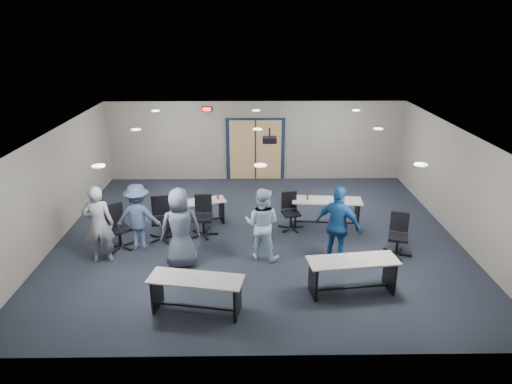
{
  "coord_description": "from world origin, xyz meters",
  "views": [
    {
      "loc": [
        -0.2,
        -10.59,
        5.19
      ],
      "look_at": [
        -0.05,
        -0.3,
        1.31
      ],
      "focal_mm": 32.0,
      "sensor_mm": 36.0,
      "label": 1
    }
  ],
  "objects_px": {
    "chair_back_a": "(161,219)",
    "person_back": "(138,217)",
    "chair_back_c": "(291,212)",
    "chair_loose_right": "(398,236)",
    "person_navy": "(338,226)",
    "chair_loose_left": "(119,227)",
    "table_front_left": "(196,289)",
    "table_front_right": "(352,270)",
    "person_gray": "(99,224)",
    "person_lightblue": "(262,224)",
    "chair_back_b": "(203,217)",
    "table_back_left": "(195,209)",
    "person_plaid": "(180,228)",
    "table_back_right": "(326,208)"
  },
  "relations": [
    {
      "from": "chair_loose_left",
      "to": "person_gray",
      "type": "distance_m",
      "value": 0.78
    },
    {
      "from": "person_gray",
      "to": "chair_loose_left",
      "type": "bearing_deg",
      "value": -117.48
    },
    {
      "from": "table_front_right",
      "to": "chair_loose_left",
      "type": "bearing_deg",
      "value": 151.76
    },
    {
      "from": "table_back_left",
      "to": "person_navy",
      "type": "distance_m",
      "value": 4.07
    },
    {
      "from": "table_back_left",
      "to": "chair_loose_left",
      "type": "relative_size",
      "value": 1.59
    },
    {
      "from": "person_lightblue",
      "to": "chair_loose_left",
      "type": "bearing_deg",
      "value": 9.05
    },
    {
      "from": "table_back_left",
      "to": "chair_back_b",
      "type": "distance_m",
      "value": 0.75
    },
    {
      "from": "person_gray",
      "to": "person_lightblue",
      "type": "bearing_deg",
      "value": 174.73
    },
    {
      "from": "chair_back_c",
      "to": "person_navy",
      "type": "height_order",
      "value": "person_navy"
    },
    {
      "from": "table_back_right",
      "to": "chair_back_a",
      "type": "bearing_deg",
      "value": -165.2
    },
    {
      "from": "chair_back_a",
      "to": "chair_back_b",
      "type": "relative_size",
      "value": 1.04
    },
    {
      "from": "chair_loose_left",
      "to": "person_lightblue",
      "type": "distance_m",
      "value": 3.48
    },
    {
      "from": "chair_back_b",
      "to": "table_front_left",
      "type": "bearing_deg",
      "value": -88.71
    },
    {
      "from": "table_front_right",
      "to": "chair_back_a",
      "type": "bearing_deg",
      "value": 142.84
    },
    {
      "from": "chair_back_c",
      "to": "chair_loose_left",
      "type": "height_order",
      "value": "chair_loose_left"
    },
    {
      "from": "table_front_right",
      "to": "table_back_left",
      "type": "distance_m",
      "value": 4.85
    },
    {
      "from": "person_gray",
      "to": "chair_loose_right",
      "type": "bearing_deg",
      "value": 174.44
    },
    {
      "from": "chair_back_a",
      "to": "chair_loose_right",
      "type": "height_order",
      "value": "chair_back_a"
    },
    {
      "from": "person_navy",
      "to": "table_front_right",
      "type": "bearing_deg",
      "value": 128.21
    },
    {
      "from": "chair_loose_right",
      "to": "person_plaid",
      "type": "bearing_deg",
      "value": -158.2
    },
    {
      "from": "chair_loose_left",
      "to": "table_front_right",
      "type": "bearing_deg",
      "value": -59.31
    },
    {
      "from": "chair_back_a",
      "to": "person_back",
      "type": "bearing_deg",
      "value": -143.24
    },
    {
      "from": "person_navy",
      "to": "person_back",
      "type": "relative_size",
      "value": 1.12
    },
    {
      "from": "chair_back_c",
      "to": "chair_loose_right",
      "type": "relative_size",
      "value": 0.98
    },
    {
      "from": "chair_back_a",
      "to": "person_lightblue",
      "type": "bearing_deg",
      "value": -32.06
    },
    {
      "from": "table_front_right",
      "to": "person_plaid",
      "type": "distance_m",
      "value": 3.78
    },
    {
      "from": "table_front_right",
      "to": "person_gray",
      "type": "xyz_separation_m",
      "value": [
        -5.44,
        1.37,
        0.41
      ]
    },
    {
      "from": "table_front_left",
      "to": "table_back_left",
      "type": "distance_m",
      "value": 3.99
    },
    {
      "from": "chair_back_b",
      "to": "person_back",
      "type": "xyz_separation_m",
      "value": [
        -1.47,
        -0.67,
        0.3
      ]
    },
    {
      "from": "table_front_left",
      "to": "chair_loose_right",
      "type": "xyz_separation_m",
      "value": [
        4.45,
        2.14,
        0.02
      ]
    },
    {
      "from": "chair_loose_left",
      "to": "person_plaid",
      "type": "relative_size",
      "value": 0.59
    },
    {
      "from": "table_front_right",
      "to": "person_back",
      "type": "bearing_deg",
      "value": 150.03
    },
    {
      "from": "chair_back_a",
      "to": "person_navy",
      "type": "xyz_separation_m",
      "value": [
        4.17,
        -1.26,
        0.37
      ]
    },
    {
      "from": "chair_loose_left",
      "to": "chair_loose_right",
      "type": "height_order",
      "value": "chair_loose_left"
    },
    {
      "from": "chair_back_a",
      "to": "chair_loose_right",
      "type": "bearing_deg",
      "value": -19.71
    },
    {
      "from": "chair_back_b",
      "to": "person_plaid",
      "type": "relative_size",
      "value": 0.57
    },
    {
      "from": "chair_back_a",
      "to": "person_back",
      "type": "relative_size",
      "value": 0.66
    },
    {
      "from": "table_front_right",
      "to": "person_gray",
      "type": "bearing_deg",
      "value": 158.78
    },
    {
      "from": "table_front_left",
      "to": "chair_back_a",
      "type": "relative_size",
      "value": 1.7
    },
    {
      "from": "chair_back_b",
      "to": "person_gray",
      "type": "relative_size",
      "value": 0.57
    },
    {
      "from": "table_front_right",
      "to": "chair_back_c",
      "type": "bearing_deg",
      "value": 100.85
    },
    {
      "from": "person_back",
      "to": "person_lightblue",
      "type": "bearing_deg",
      "value": 170.72
    },
    {
      "from": "chair_loose_left",
      "to": "person_navy",
      "type": "relative_size",
      "value": 0.59
    },
    {
      "from": "table_front_right",
      "to": "person_gray",
      "type": "distance_m",
      "value": 5.62
    },
    {
      "from": "table_front_left",
      "to": "table_back_right",
      "type": "xyz_separation_m",
      "value": [
        3.04,
        3.82,
        0.03
      ]
    },
    {
      "from": "chair_loose_left",
      "to": "person_back",
      "type": "distance_m",
      "value": 0.57
    },
    {
      "from": "chair_back_b",
      "to": "chair_loose_left",
      "type": "relative_size",
      "value": 0.97
    },
    {
      "from": "table_front_left",
      "to": "chair_back_c",
      "type": "xyz_separation_m",
      "value": [
        2.09,
        3.61,
        0.0
      ]
    },
    {
      "from": "table_back_right",
      "to": "chair_loose_left",
      "type": "relative_size",
      "value": 1.75
    },
    {
      "from": "person_navy",
      "to": "person_back",
      "type": "distance_m",
      "value": 4.69
    }
  ]
}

